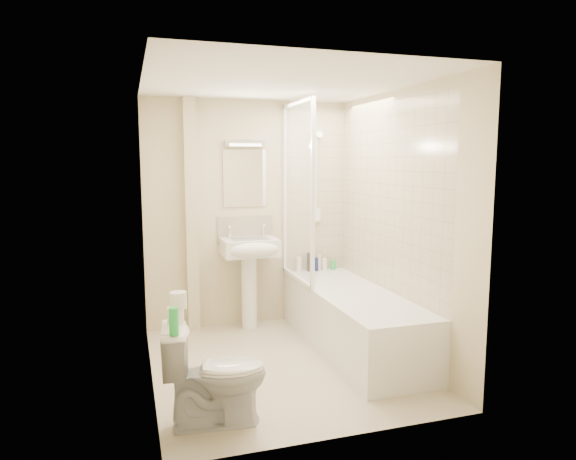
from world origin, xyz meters
name	(u,v)px	position (x,y,z in m)	size (l,w,h in m)	color
floor	(283,365)	(0.00, 0.00, 0.00)	(2.50, 2.50, 0.00)	beige
wall_back	(249,214)	(0.00, 1.25, 1.20)	(2.20, 0.02, 2.40)	beige
wall_left	(147,234)	(-1.10, 0.00, 1.20)	(0.02, 2.50, 2.40)	beige
wall_right	(398,224)	(1.10, 0.00, 1.20)	(0.02, 2.50, 2.40)	beige
ceiling	(282,82)	(0.00, 0.00, 2.40)	(2.20, 2.50, 0.02)	white
tile_back	(315,192)	(0.75, 1.24, 1.42)	(0.70, 0.01, 1.75)	beige
tile_right	(387,198)	(1.09, 0.20, 1.42)	(0.01, 2.10, 1.75)	beige
pipe_boxing	(191,216)	(-0.62, 1.19, 1.20)	(0.12, 0.12, 2.40)	beige
splashback	(245,230)	(-0.04, 1.24, 1.03)	(0.60, 0.01, 0.30)	beige
mirror	(245,179)	(-0.04, 1.24, 1.58)	(0.46, 0.01, 0.60)	white
strip_light	(245,143)	(-0.04, 1.22, 1.95)	(0.42, 0.07, 0.07)	silver
bathtub	(352,318)	(0.75, 0.20, 0.29)	(0.70, 2.10, 0.55)	white
shower_screen	(297,192)	(0.40, 0.80, 1.45)	(0.04, 0.92, 1.80)	white
shower_fixture	(316,181)	(0.75, 1.19, 1.55)	(0.10, 0.16, 0.99)	white
pedestal_sink	(250,257)	(-0.04, 1.01, 0.77)	(0.57, 0.51, 1.10)	white
bottle_white_a	(299,264)	(0.54, 1.16, 0.63)	(0.06, 0.06, 0.16)	white
bottle_black_b	(310,262)	(0.67, 1.16, 0.65)	(0.06, 0.06, 0.21)	black
bottle_blue	(316,264)	(0.74, 1.16, 0.62)	(0.06, 0.06, 0.15)	navy
bottle_cream	(319,263)	(0.78, 1.16, 0.64)	(0.05, 0.05, 0.18)	beige
bottle_white_b	(324,264)	(0.84, 1.16, 0.62)	(0.06, 0.06, 0.13)	white
bottle_green	(333,265)	(0.95, 1.16, 0.60)	(0.06, 0.06, 0.10)	green
toilet	(215,374)	(-0.72, -0.82, 0.35)	(0.72, 0.46, 0.70)	white
toilet_roll_lower	(176,315)	(-0.96, -0.72, 0.75)	(0.11, 0.11, 0.10)	white
toilet_roll_upper	(178,300)	(-0.94, -0.74, 0.85)	(0.11, 0.11, 0.11)	white
green_bottle	(174,321)	(-0.99, -0.96, 0.78)	(0.06, 0.06, 0.17)	green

